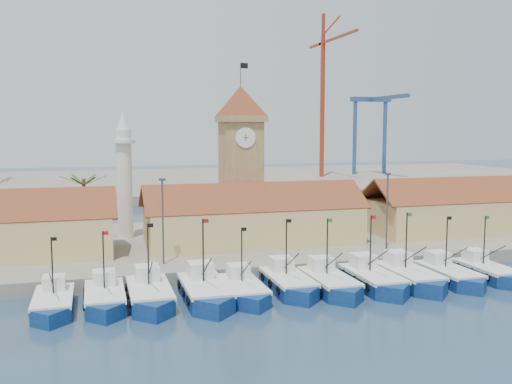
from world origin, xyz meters
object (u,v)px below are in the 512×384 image
object	(u,v)px
boat_0	(53,305)
clock_tower	(241,157)
boat_5	(289,284)
minaret	(124,175)

from	to	relation	value
boat_0	clock_tower	world-z (taller)	clock_tower
boat_0	clock_tower	distance (m)	33.97
boat_0	boat_5	bearing A→B (deg)	0.68
boat_0	clock_tower	bearing A→B (deg)	45.53
boat_5	clock_tower	distance (m)	25.26
minaret	boat_5	bearing A→B (deg)	-60.49
boat_5	clock_tower	xyz separation A→B (m)	(1.06, 22.62, 11.20)
boat_5	minaret	distance (m)	29.68
boat_5	minaret	bearing A→B (deg)	119.51
boat_0	boat_5	distance (m)	21.39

